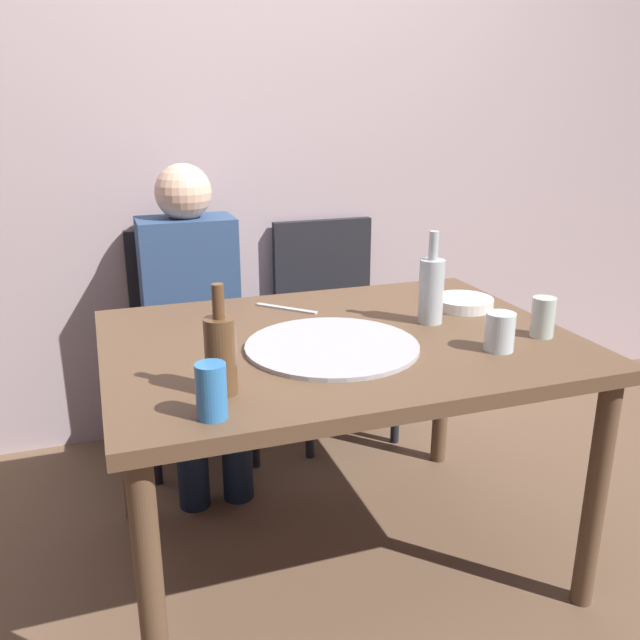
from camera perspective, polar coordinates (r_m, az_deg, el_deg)
ground_plane at (r=2.25m, az=1.47°, el=-19.47°), size 8.00×8.00×0.00m
back_wall at (r=2.84m, az=-6.41°, el=16.49°), size 6.00×0.10×2.60m
dining_table at (r=1.92m, az=1.62°, el=-3.71°), size 1.31×0.97×0.74m
pizza_tray at (r=1.80m, az=1.04°, el=-2.26°), size 0.48×0.48×0.01m
wine_bottle at (r=2.02m, az=9.55°, el=2.66°), size 0.08×0.08×0.28m
beer_bottle at (r=1.51m, az=-8.55°, el=-2.82°), size 0.07×0.07×0.26m
tumbler_near at (r=1.98m, az=18.62°, el=0.24°), size 0.07×0.07×0.12m
tumbler_far at (r=1.84m, az=15.20°, el=-0.98°), size 0.08×0.08×0.10m
soda_can at (r=1.41m, az=-9.33°, el=-6.05°), size 0.07×0.07×0.12m
plate_stack at (r=2.21m, az=12.20°, el=1.46°), size 0.19×0.19×0.03m
table_knife at (r=2.15m, az=-2.92°, el=1.00°), size 0.17×0.17×0.01m
chair_left at (r=2.72m, az=-11.13°, el=-0.72°), size 0.44×0.44×0.90m
chair_right at (r=2.86m, az=1.01°, el=0.55°), size 0.44×0.44×0.90m
guest_in_sweater at (r=2.54m, az=-10.80°, el=0.97°), size 0.36×0.56×1.17m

